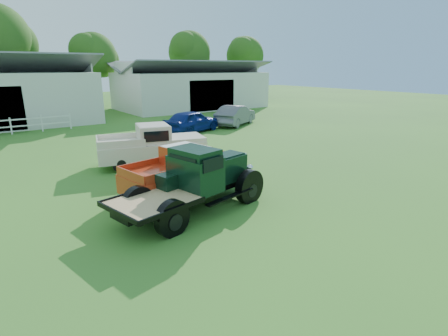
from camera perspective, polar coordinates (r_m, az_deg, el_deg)
ground at (r=12.26m, az=2.53°, el=-6.15°), size 120.00×120.00×0.00m
shed_right at (r=41.65m, az=-5.42°, el=13.33°), size 16.80×9.20×5.20m
tree_c at (r=43.58m, az=-20.35°, el=15.06°), size 5.40×5.40×9.00m
tree_d at (r=49.66m, az=-5.61°, el=16.55°), size 6.00×6.00×10.00m
tree_e at (r=52.57m, az=3.42°, el=16.30°), size 5.70×5.70×9.50m
vintage_flatbed at (r=11.49m, az=-5.06°, el=-2.07°), size 5.71×3.20×2.13m
red_pickup at (r=13.39m, az=-6.50°, el=-0.20°), size 5.20×2.77×1.80m
white_pickup at (r=17.44m, az=-11.72°, el=3.66°), size 5.64×3.34×1.94m
misc_car_blue at (r=25.92m, az=-5.33°, el=7.63°), size 5.16×3.44×1.63m
misc_car_grey at (r=29.09m, az=1.90°, el=8.62°), size 5.12×3.93×1.62m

